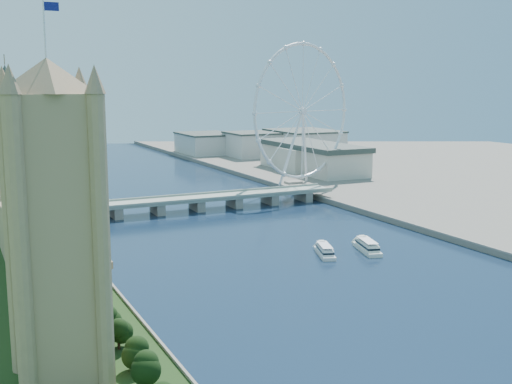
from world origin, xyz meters
TOP-DOWN VIEW (x-y plane):
  - tree_row at (-113.00, 50.00)m, footprint 7.95×167.95m
  - victoria_tower at (-135.00, 55.00)m, footprint 28.16×28.16m
  - parliament_range at (-128.00, 170.00)m, footprint 24.00×200.00m
  - big_ben at (-128.00, 278.00)m, footprint 20.02×20.02m
  - westminster_bridge at (0.00, 300.00)m, footprint 220.00×22.00m
  - london_eye at (119.98, 355.08)m, footprint 113.60×39.12m
  - county_hall at (175.00, 430.00)m, footprint 54.00×144.00m
  - city_skyline at (39.22, 560.08)m, footprint 505.00×280.00m
  - tour_boat_near at (18.21, 151.48)m, footprint 16.61×29.69m
  - tour_boat_far at (43.91, 148.37)m, footprint 16.48×32.48m

SIDE VIEW (x-z plane):
  - county_hall at x=175.00m, z-range -17.50..17.50m
  - tour_boat_near at x=18.21m, z-range -3.19..3.19m
  - tour_boat_far at x=43.91m, z-range -3.49..3.49m
  - westminster_bridge at x=0.00m, z-range 1.88..11.38m
  - tree_row at x=-113.00m, z-range -0.97..18.14m
  - city_skyline at x=39.22m, z-range 0.96..32.96m
  - parliament_range at x=-128.00m, z-range -16.52..53.48m
  - victoria_tower at x=-135.00m, z-range -1.51..110.49m
  - big_ben at x=-128.00m, z-range 11.57..121.57m
  - london_eye at x=119.98m, z-range 5.37..129.67m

